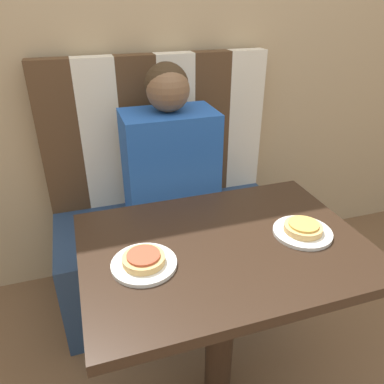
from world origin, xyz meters
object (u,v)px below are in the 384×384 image
Objects in this scene: plate_right at (302,232)px; pizza_right at (303,227)px; plate_left at (144,264)px; person at (170,154)px; pizza_left at (144,259)px.

pizza_right is (0.00, -0.00, 0.02)m from plate_right.
plate_left is 0.51m from plate_right.
person is 0.72m from pizza_left.
pizza_left is at bearing -90.00° from plate_left.
plate_right is 0.02m from pizza_right.
plate_right is at bearing 0.00° from plate_left.
pizza_right is (0.51, -0.00, 0.02)m from plate_left.
person is at bearing 110.69° from plate_right.
plate_left is at bearing -110.69° from person.
plate_left is 1.00× the size of plate_right.
person is at bearing 69.31° from pizza_left.
plate_left is at bearing 180.00° from pizza_right.
plate_right is (0.25, -0.67, -0.04)m from person.
pizza_left and pizza_right have the same top height.
plate_right is 1.54× the size of pizza_right.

